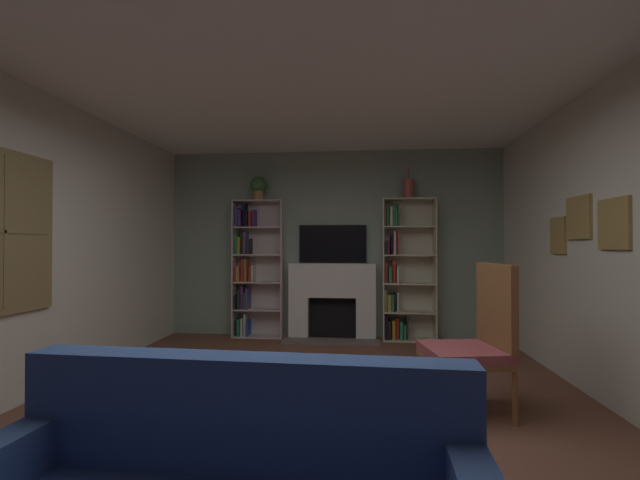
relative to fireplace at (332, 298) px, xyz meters
name	(u,v)px	position (x,y,z in m)	size (l,w,h in m)	color
ground_plane	(302,438)	(0.00, -3.16, -0.58)	(7.89, 7.89, 0.00)	brown
wall_back_accent	(333,244)	(0.00, 0.16, 0.78)	(4.96, 0.06, 2.72)	gray
ceiling	(302,43)	(0.00, -3.16, 2.17)	(4.96, 6.70, 0.06)	white
fireplace	(332,298)	(0.00, 0.00, 0.00)	(1.33, 0.55, 1.07)	silver
tv	(333,244)	(0.00, 0.10, 0.78)	(0.98, 0.06, 0.55)	black
bookshelf_left	(253,268)	(-1.17, 0.03, 0.43)	(0.73, 0.27, 1.99)	beige
bookshelf_right	(402,273)	(0.98, 0.02, 0.36)	(0.73, 0.31, 1.99)	beige
potted_plant	(258,186)	(-1.08, -0.02, 1.62)	(0.24, 0.24, 0.35)	#A47743
vase_with_flowers	(409,189)	(1.08, -0.02, 1.56)	(0.16, 0.16, 0.43)	#983F3E
armchair	(476,340)	(1.32, -2.58, 0.00)	(0.69, 0.67, 1.18)	brown
coffee_table	(279,411)	(-0.06, -3.68, -0.19)	(0.91, 0.55, 0.44)	#857354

